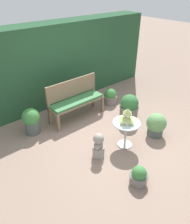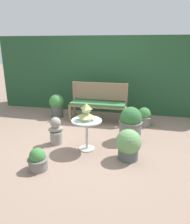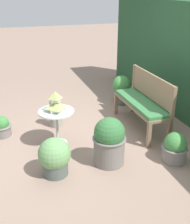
{
  "view_description": "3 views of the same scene",
  "coord_description": "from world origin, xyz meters",
  "views": [
    {
      "loc": [
        -2.73,
        -2.82,
        3.05
      ],
      "look_at": [
        0.05,
        0.45,
        0.4
      ],
      "focal_mm": 35.0,
      "sensor_mm": 36.0,
      "label": 1
    },
    {
      "loc": [
        1.07,
        -4.09,
        1.9
      ],
      "look_at": [
        0.08,
        0.24,
        0.51
      ],
      "focal_mm": 35.0,
      "sensor_mm": 36.0,
      "label": 2
    },
    {
      "loc": [
        4.04,
        -1.17,
        2.34
      ],
      "look_at": [
        -0.06,
        0.2,
        0.41
      ],
      "focal_mm": 45.0,
      "sensor_mm": 36.0,
      "label": 3
    }
  ],
  "objects": [
    {
      "name": "garden_bench",
      "position": [
        -0.03,
        1.03,
        0.44
      ],
      "size": [
        1.42,
        0.42,
        0.51
      ],
      "color": "#7F664C",
      "rests_on": "ground"
    },
    {
      "name": "garden_bust",
      "position": [
        -0.57,
        -0.38,
        0.26
      ],
      "size": [
        0.34,
        0.29,
        0.55
      ],
      "rotation": [
        0.0,
        0.0,
        0.53
      ],
      "color": "gray",
      "rests_on": "ground"
    },
    {
      "name": "ground",
      "position": [
        0.0,
        0.0,
        0.0
      ],
      "size": [
        30.0,
        30.0,
        0.0
      ],
      "primitive_type": "plane",
      "color": "gray"
    },
    {
      "name": "potted_plant_bench_left",
      "position": [
        -1.19,
        1.18,
        0.33
      ],
      "size": [
        0.4,
        0.4,
        0.62
      ],
      "color": "#4C5651",
      "rests_on": "ground"
    },
    {
      "name": "potted_plant_hedge_corner",
      "position": [
        -0.48,
        -1.33,
        0.17
      ],
      "size": [
        0.33,
        0.33,
        0.36
      ],
      "color": "slate",
      "rests_on": "ground"
    },
    {
      "name": "bench_backrest",
      "position": [
        -0.03,
        1.23,
        0.7
      ],
      "size": [
        1.42,
        0.06,
        0.97
      ],
      "color": "#7F664C",
      "rests_on": "ground"
    },
    {
      "name": "patio_table",
      "position": [
        0.09,
        -0.49,
        0.45
      ],
      "size": [
        0.57,
        0.57,
        0.58
      ],
      "color": "#B7B7B2",
      "rests_on": "ground"
    },
    {
      "name": "potted_plant_patio_mid",
      "position": [
        0.87,
        -0.68,
        0.27
      ],
      "size": [
        0.44,
        0.44,
        0.54
      ],
      "color": "#4C5651",
      "rests_on": "ground"
    },
    {
      "name": "potted_plant_path_edge",
      "position": [
        1.11,
        1.02,
        0.21
      ],
      "size": [
        0.38,
        0.38,
        0.45
      ],
      "color": "slate",
      "rests_on": "ground"
    },
    {
      "name": "pagoda_birdhouse",
      "position": [
        0.09,
        -0.49,
        0.72
      ],
      "size": [
        0.27,
        0.27,
        0.32
      ],
      "color": "silver",
      "rests_on": "patio_table"
    },
    {
      "name": "potted_plant_table_far",
      "position": [
        0.85,
        0.11,
        0.35
      ],
      "size": [
        0.48,
        0.48,
        0.7
      ],
      "color": "slate",
      "rests_on": "ground"
    }
  ]
}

